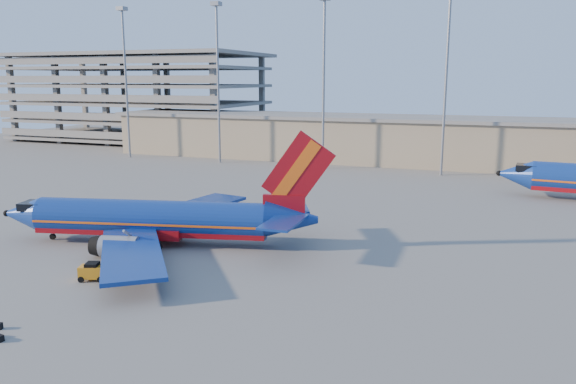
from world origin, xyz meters
The scene contains 6 objects.
ground centered at (0.00, 0.00, 0.00)m, with size 220.00×220.00×0.00m, color slate.
terminal_building centered at (10.00, 58.00, 4.32)m, with size 122.00×16.00×8.50m.
parking_garage centered at (-62.00, 74.05, 11.73)m, with size 62.00×32.00×21.40m.
light_mast_row centered at (5.00, 46.00, 17.55)m, with size 101.60×1.60×28.65m.
aircraft_main centered at (-5.97, -2.90, 2.32)m, with size 31.62×30.06×10.87m.
baggage_tug centered at (-5.30, -13.19, 0.74)m, with size 2.26×1.79×1.42m.
Camera 1 is at (23.36, -46.45, 15.31)m, focal length 35.00 mm.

